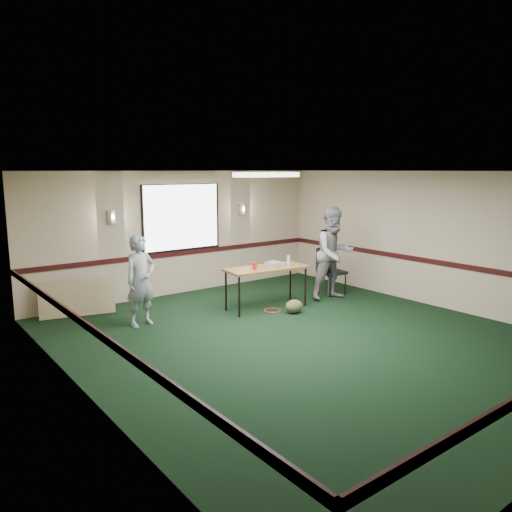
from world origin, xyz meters
TOP-DOWN VIEW (x-y plane):
  - ground at (0.00, 0.00)m, footprint 8.00×8.00m
  - room_shell at (0.00, 2.12)m, footprint 8.00×8.02m
  - folding_table at (0.67, 1.84)m, footprint 1.73×0.85m
  - projector at (0.82, 1.79)m, footprint 0.34×0.31m
  - game_console at (1.05, 1.91)m, footprint 0.18×0.15m
  - red_cup at (0.36, 1.82)m, footprint 0.09×0.09m
  - water_bottle at (1.14, 1.72)m, footprint 0.06×0.06m
  - duffel_bag at (0.88, 1.25)m, footprint 0.44×0.39m
  - cable_coil at (0.65, 1.61)m, footprint 0.35×0.35m
  - folded_table at (-2.48, 3.60)m, footprint 1.36×0.52m
  - conference_chair at (2.55, 1.95)m, footprint 0.56×0.58m
  - person_left at (-1.76, 2.33)m, footprint 0.65×0.48m
  - person_right at (2.27, 1.56)m, footprint 1.06×0.88m

SIDE VIEW (x-z plane):
  - ground at x=0.00m, z-range 0.00..0.00m
  - cable_coil at x=0.65m, z-range 0.00..0.02m
  - duffel_bag at x=0.88m, z-range 0.00..0.26m
  - folded_table at x=-2.48m, z-range 0.00..0.69m
  - conference_chair at x=2.55m, z-range 0.09..1.11m
  - folding_table at x=0.67m, z-range 0.35..1.19m
  - person_left at x=-1.76m, z-range 0.00..1.61m
  - game_console at x=1.05m, z-range 0.83..0.88m
  - projector at x=0.82m, z-range 0.83..0.93m
  - red_cup at x=0.36m, z-range 0.83..0.96m
  - water_bottle at x=1.14m, z-range 0.83..1.04m
  - person_right at x=2.27m, z-range 0.00..1.96m
  - room_shell at x=0.00m, z-range -2.42..5.58m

